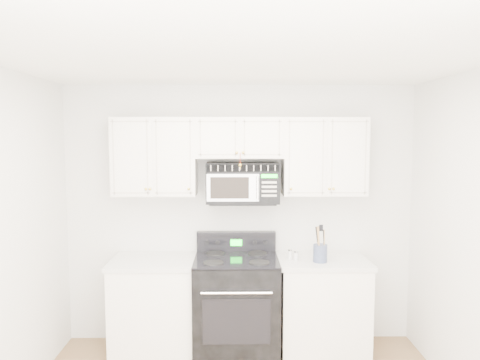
{
  "coord_description": "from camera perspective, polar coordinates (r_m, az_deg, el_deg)",
  "views": [
    {
      "loc": [
        -0.05,
        -2.95,
        2.1
      ],
      "look_at": [
        0.0,
        1.3,
        1.69
      ],
      "focal_mm": 35.0,
      "sensor_mm": 36.0,
      "label": 1
    }
  ],
  "objects": [
    {
      "name": "room",
      "position": [
        3.06,
        0.29,
        -9.73
      ],
      "size": [
        3.51,
        3.51,
        2.61
      ],
      "color": "olive",
      "rests_on": "ground"
    },
    {
      "name": "microwave",
      "position": [
        4.54,
        0.32,
        -0.3
      ],
      "size": [
        0.7,
        0.4,
        0.39
      ],
      "color": "black",
      "rests_on": "ground"
    },
    {
      "name": "upper_cabinets",
      "position": [
        4.54,
        -0.04,
        3.36
      ],
      "size": [
        2.44,
        0.37,
        0.75
      ],
      "color": "white",
      "rests_on": "ground"
    },
    {
      "name": "utensil_crock",
      "position": [
        4.48,
        9.75,
        -8.7
      ],
      "size": [
        0.13,
        0.13,
        0.35
      ],
      "color": "#3F4E70",
      "rests_on": "base_cabinet_right"
    },
    {
      "name": "shaker_salt",
      "position": [
        4.55,
        6.13,
        -8.97
      ],
      "size": [
        0.04,
        0.04,
        0.1
      ],
      "color": "silver",
      "rests_on": "base_cabinet_right"
    },
    {
      "name": "range",
      "position": [
        4.65,
        -0.45,
        -14.85
      ],
      "size": [
        0.8,
        0.72,
        1.13
      ],
      "color": "black",
      "rests_on": "ground"
    },
    {
      "name": "base_cabinet_left",
      "position": [
        4.76,
        -10.06,
        -15.23
      ],
      "size": [
        0.86,
        0.65,
        0.92
      ],
      "color": "white",
      "rests_on": "ground"
    },
    {
      "name": "shaker_pepper",
      "position": [
        4.51,
        6.84,
        -9.14
      ],
      "size": [
        0.04,
        0.04,
        0.09
      ],
      "color": "silver",
      "rests_on": "base_cabinet_right"
    },
    {
      "name": "base_cabinet_right",
      "position": [
        4.77,
        9.98,
        -15.15
      ],
      "size": [
        0.86,
        0.65,
        0.92
      ],
      "color": "white",
      "rests_on": "ground"
    }
  ]
}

